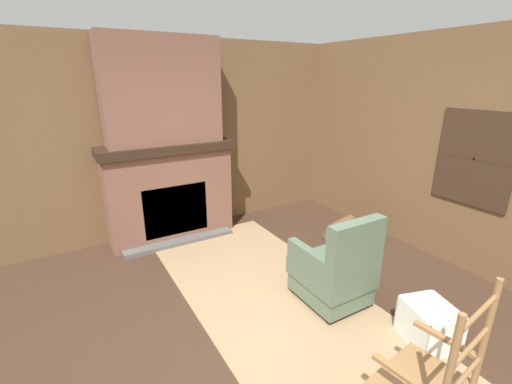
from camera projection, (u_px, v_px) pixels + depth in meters
ground_plane at (264, 345)px, 2.89m from camera, size 14.00×14.00×0.00m
wood_panel_wall_left at (161, 140)px, 4.67m from camera, size 0.06×5.94×2.66m
wood_panel_wall_back at (473, 156)px, 3.76m from camera, size 5.94×0.09×2.66m
fireplace_hearth at (170, 192)px, 4.67m from camera, size 0.65×1.75×1.33m
chimney_breast at (162, 91)px, 4.26m from camera, size 0.39×1.45×1.31m
area_rug at (276, 299)px, 3.47m from camera, size 3.71×1.59×0.01m
armchair at (334, 272)px, 3.32m from camera, size 0.69×0.60×0.97m
firewood_stack at (347, 231)px, 4.71m from camera, size 0.57×0.55×0.29m
laundry_basket at (429, 324)px, 2.88m from camera, size 0.50×0.46×0.35m
oil_lamp_vase at (128, 138)px, 4.25m from camera, size 0.10×0.10×0.28m
storage_case at (204, 134)px, 4.75m from camera, size 0.16×0.26×0.13m
decorative_plate_on_mantel at (155, 133)px, 4.42m from camera, size 0.07×0.29×0.29m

